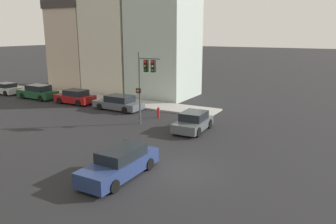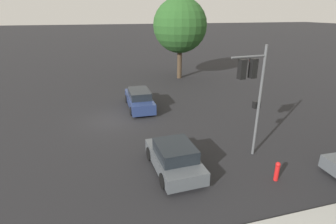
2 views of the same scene
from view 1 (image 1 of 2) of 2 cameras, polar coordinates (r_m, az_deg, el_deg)
ground_plane at (r=17.43m, az=1.65°, el=-10.26°), size 300.00×300.00×0.00m
sidewalk_strip at (r=48.60m, az=-26.93°, el=3.92°), size 3.11×60.00×0.15m
rowhouse_backdrop at (r=40.21m, az=-7.82°, el=12.22°), size 8.14×18.50×12.93m
traffic_signal at (r=25.09m, az=-3.94°, el=6.48°), size 0.67×1.98×5.67m
crossing_car_0 at (r=24.18m, az=4.40°, el=-1.73°), size 3.91×2.09×1.40m
crossing_car_1 at (r=16.74m, az=-8.34°, el=-8.87°), size 4.78×1.86×1.47m
parked_car_0 at (r=31.04m, az=-8.60°, el=1.57°), size 2.13×4.83×1.36m
parked_car_1 at (r=34.63m, az=-15.85°, el=2.53°), size 1.97×4.15×1.43m
parked_car_2 at (r=38.56m, az=-21.72°, el=3.23°), size 2.00×4.75×1.53m
parked_car_3 at (r=43.14m, az=-26.41°, el=3.66°), size 1.97×3.85×1.31m
fire_hydrant at (r=27.79m, az=-1.68°, el=-0.02°), size 0.22×0.22×0.92m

